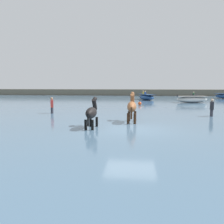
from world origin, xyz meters
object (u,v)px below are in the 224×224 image
Objects in this scene: person_wading_mid at (52,108)px; horse_lead_chestnut at (132,108)px; channel_buoy at (140,103)px; boat_near_port at (194,97)px; horse_trailing_black at (92,114)px; boat_mid_channel at (192,99)px; person_wading_close at (212,110)px; boat_far_inshore at (146,97)px.

horse_lead_chestnut is at bearing -29.67° from person_wading_mid.
person_wading_mid is 10.10m from channel_buoy.
horse_trailing_black is at bearing -113.54° from boat_near_port.
channel_buoy is (0.50, 11.14, -0.65)m from horse_lead_chestnut.
horse_trailing_black is 19.24m from boat_mid_channel.
horse_lead_chestnut reaches higher than person_wading_close.
boat_far_inshore is (-6.82, -1.54, 0.06)m from boat_near_port.
person_wading_close reaches higher than boat_near_port.
horse_trailing_black is 1.19× the size of person_wading_mid.
boat_far_inshore reaches higher than boat_mid_channel.
horse_trailing_black reaches higher than boat_mid_channel.
person_wading_mid reaches higher than boat_near_port.
person_wading_close is (3.83, -16.75, 0.04)m from boat_far_inshore.
person_wading_close is at bearing -99.29° from boat_near_port.
horse_trailing_black is 0.55× the size of boat_near_port.
boat_mid_channel is 17.28m from person_wading_mid.
horse_lead_chestnut reaches higher than boat_mid_channel.
person_wading_mid is at bearing -114.57° from boat_far_inshore.
person_wading_mid is at bearing -128.61° from boat_near_port.
person_wading_mid is (-12.65, -11.77, 0.04)m from boat_mid_channel.
boat_near_port is at bearing 66.46° from horse_trailing_black.
boat_mid_channel is at bearing 42.93° from person_wading_mid.
horse_lead_chestnut is 22.90m from boat_near_port.
horse_trailing_black reaches higher than channel_buoy.
horse_trailing_black reaches higher than person_wading_close.
person_wading_close is at bearing -1.96° from person_wading_mid.
horse_lead_chestnut is 11.17m from channel_buoy.
horse_lead_chestnut reaches higher than boat_far_inshore.
person_wading_mid is at bearing -130.27° from channel_buoy.
boat_near_port is at bearing 51.39° from person_wading_mid.
person_wading_mid is at bearing 150.33° from horse_lead_chestnut.
horse_lead_chestnut is 1.32× the size of person_wading_close.
boat_far_inshore is at bearing 138.35° from boat_mid_channel.
boat_mid_channel is (6.62, 15.21, -0.45)m from horse_lead_chestnut.
horse_trailing_black is 0.51× the size of boat_mid_channel.
boat_mid_channel is 2.36× the size of person_wading_close.
horse_trailing_black is at bearing -133.28° from horse_lead_chestnut.
channel_buoy is at bearing -146.44° from boat_mid_channel.
person_wading_mid is (-11.31, 0.39, 0.00)m from person_wading_close.
horse_lead_chestnut is 1.32× the size of person_wading_mid.
horse_lead_chestnut is 0.60× the size of boat_near_port.
channel_buoy is at bearing 79.64° from horse_trailing_black.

